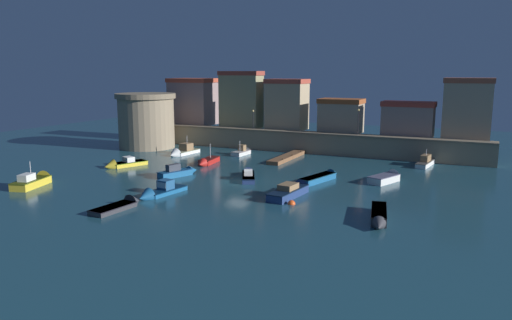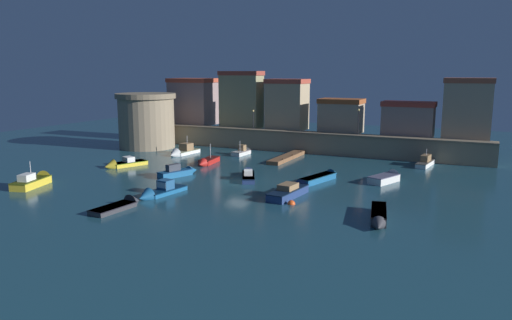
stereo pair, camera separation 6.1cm
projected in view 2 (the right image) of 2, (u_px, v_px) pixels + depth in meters
The scene contains 22 objects.
ground_plane at pixel (237, 182), 55.19m from camera, with size 129.38×129.38×0.00m, color #1E4756.
quay_wall at pixel (306, 142), 74.95m from camera, with size 52.91×2.31×3.19m.
old_town_backdrop at pixel (292, 106), 78.29m from camera, with size 51.78×5.66×9.32m.
fortress_tower at pixel (146, 120), 79.32m from camera, with size 9.59×9.59×8.76m.
pier_dock at pixel (287, 157), 69.69m from camera, with size 1.71×10.80×0.70m.
quay_lamp_0 at pixel (253, 116), 78.07m from camera, with size 0.32×0.32×3.01m.
quay_lamp_1 at pixel (358, 118), 70.88m from camera, with size 0.32×0.32×3.72m.
moored_boat_0 at pixel (122, 164), 63.97m from camera, with size 3.85×5.97×1.82m.
moored_boat_1 at pixel (36, 180), 53.71m from camera, with size 3.47×6.40×3.25m.
moored_boat_2 at pixel (158, 192), 49.18m from camera, with size 2.46×6.26×2.01m.
moored_boat_3 at pixel (179, 172), 58.36m from camera, with size 3.00×5.48×1.76m.
moored_boat_4 at pixel (248, 175), 57.43m from camera, with size 4.18×6.49×1.52m.
moored_boat_5 at pixel (292, 190), 49.37m from camera, with size 2.46×7.33×1.79m.
moored_boat_6 at pixel (427, 161), 65.27m from camera, with size 2.10×6.84×2.54m.
moored_boat_7 at pixel (123, 205), 44.88m from camera, with size 2.06×5.68×1.59m.
moored_boat_8 at pixel (207, 162), 65.67m from camera, with size 2.09×5.37×2.94m.
moored_boat_9 at pixel (388, 178), 55.46m from camera, with size 3.45×5.31×1.69m.
moored_boat_10 at pixel (322, 177), 56.08m from camera, with size 3.13×7.30×1.33m.
moored_boat_11 at pixel (182, 152), 73.11m from camera, with size 2.32×6.08×3.29m.
moored_boat_12 at pixel (379, 216), 40.74m from camera, with size 2.52×6.83×1.18m.
moored_boat_13 at pixel (243, 152), 73.42m from camera, with size 1.76×4.42×2.55m.
mooring_buoy_0 at pixel (291, 204), 46.12m from camera, with size 0.75×0.75×0.75m, color #EA4C19.
Camera 2 is at (25.00, -47.74, 12.33)m, focal length 34.52 mm.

